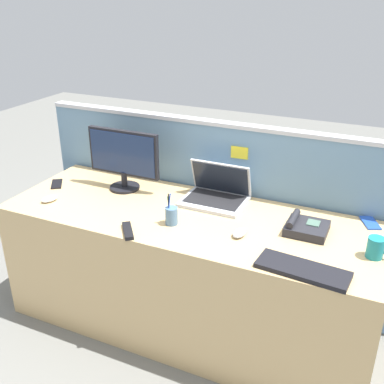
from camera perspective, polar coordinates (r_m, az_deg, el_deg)
The scene contains 14 objects.
ground_plane at distance 2.97m, azimuth -0.42°, elevation -15.81°, with size 10.00×10.00×0.00m, color slate.
desk at distance 2.74m, azimuth -0.44°, elevation -9.84°, with size 2.11×0.75×0.75m, color tan.
cubicle_divider at distance 2.96m, azimuth 2.92°, elevation -2.20°, with size 2.36×0.08×1.18m.
desktop_monitor at distance 2.83m, azimuth -8.52°, elevation 4.35°, with size 0.47×0.19×0.38m.
laptop at distance 2.70m, azimuth 3.07°, elevation -0.08°, with size 0.37×0.29×0.22m.
desk_phone at distance 2.44m, azimuth 13.94°, elevation -4.28°, with size 0.21×0.20×0.08m.
keyboard_main at distance 2.13m, azimuth 13.61°, elevation -9.38°, with size 0.41×0.15×0.02m, color black.
computer_mouse_right_hand at distance 2.35m, azimuth 5.90°, elevation -5.10°, with size 0.06×0.10×0.03m, color #B2B5BC.
computer_mouse_left_hand at distance 2.83m, azimuth -17.32°, elevation -0.82°, with size 0.06×0.10×0.03m, color silver.
pen_cup at distance 2.43m, azimuth -2.58°, elevation -2.93°, with size 0.07×0.07×0.18m.
cell_phone_black_slab at distance 3.05m, azimuth -16.48°, elevation 0.97°, with size 0.06×0.15×0.01m, color black.
cell_phone_blue_case at distance 2.64m, azimuth 21.28°, elevation -3.60°, with size 0.07×0.15×0.01m, color blue.
tv_remote at distance 2.39m, azimuth -7.99°, elevation -4.80°, with size 0.04×0.17×0.02m, color black.
coffee_mug at distance 2.31m, azimuth 21.91°, elevation -6.46°, with size 0.12×0.08×0.10m.
Camera 1 is at (0.96, -2.05, 1.92)m, focal length 42.87 mm.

